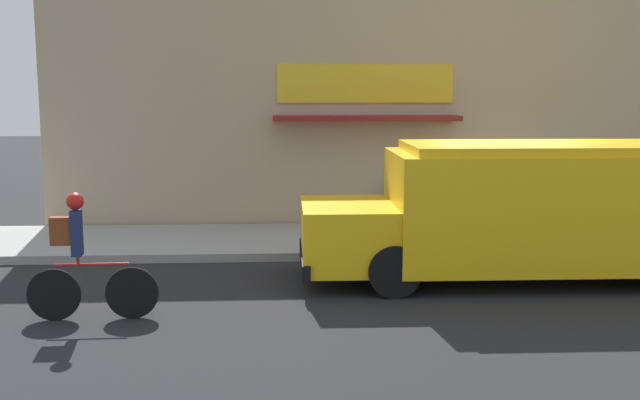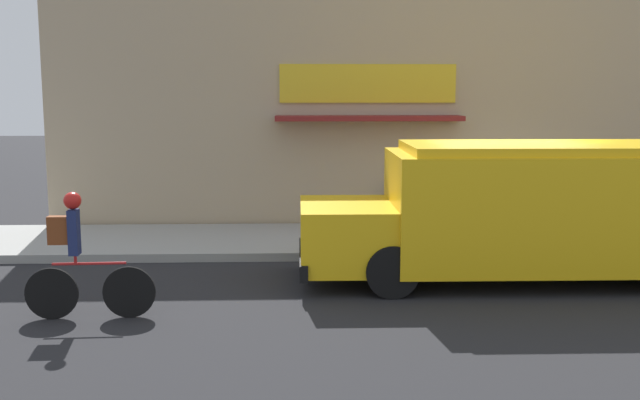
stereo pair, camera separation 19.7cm
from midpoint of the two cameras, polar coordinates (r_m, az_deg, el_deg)
ground_plane at (r=13.44m, az=13.33°, el=-4.41°), size 70.00×70.00×0.00m
sidewalk at (r=14.77m, az=11.79°, el=-2.90°), size 28.00×2.87×0.15m
storefront at (r=16.02m, az=10.43°, el=6.63°), size 17.46×0.82×4.92m
school_bus at (r=11.98m, az=16.17°, el=-0.64°), size 6.85×2.60×2.12m
cyclist at (r=10.04m, az=-18.22°, el=-4.24°), size 1.66×0.22×1.66m
trash_bin at (r=15.40m, az=6.28°, el=-0.18°), size 0.52×0.52×0.98m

